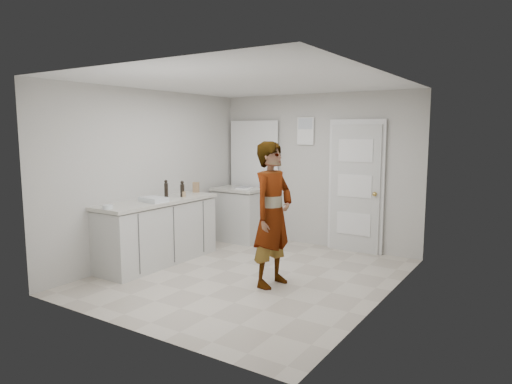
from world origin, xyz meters
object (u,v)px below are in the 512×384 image
Objects in this scene: spice_jar at (184,194)px; oil_cruet_b at (166,189)px; oil_cruet_a at (182,189)px; egg_bowl at (108,207)px; cake_mix_box at (196,187)px; baking_dish at (154,200)px; person at (273,214)px.

oil_cruet_b is (-0.20, -0.16, 0.08)m from spice_jar.
oil_cruet_a is 1.31m from egg_bowl.
cake_mix_box is 0.68× the size of oil_cruet_a.
oil_cruet_a reaches higher than baking_dish.
egg_bowl is (-0.08, -1.31, -0.09)m from oil_cruet_a.
egg_bowl is (-0.10, -1.31, -0.02)m from spice_jar.
egg_bowl is (-1.85, -0.97, 0.06)m from person.
oil_cruet_a is (-1.77, 0.34, 0.15)m from person.
cake_mix_box reaches higher than spice_jar.
baking_dish is (-0.02, -0.57, -0.09)m from oil_cruet_a.
person is 7.34× the size of oil_cruet_a.
spice_jar is 0.63× the size of egg_bowl.
oil_cruet_a is at bearing 84.45° from person.
person is 1.78m from spice_jar.
baking_dish is 0.74m from egg_bowl.
oil_cruet_a is 0.93× the size of oil_cruet_b.
oil_cruet_b is at bearing 90.07° from person.
spice_jar is at bearing 6.30° from oil_cruet_a.
egg_bowl is (-0.06, -0.74, -0.00)m from baking_dish.
oil_cruet_a is 0.24m from oil_cruet_b.
egg_bowl is at bearing -94.55° from spice_jar.
oil_cruet_a is 0.63× the size of baking_dish.
person reaches higher than spice_jar.
oil_cruet_b reaches higher than oil_cruet_a.
baking_dish is at bearing -69.08° from oil_cruet_b.
person is 1.80m from baking_dish.
oil_cruet_b is (-0.17, -0.16, 0.01)m from oil_cruet_a.
egg_bowl is at bearing -85.20° from oil_cruet_b.
egg_bowl is at bearing -110.29° from cake_mix_box.
cake_mix_box is 0.65m from oil_cruet_b.
oil_cruet_b reaches higher than baking_dish.
spice_jar is 0.21× the size of baking_dish.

